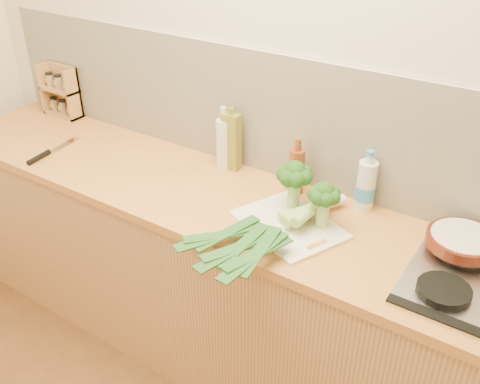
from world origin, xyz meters
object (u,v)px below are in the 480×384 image
object	(u,v)px
chopping_board	(289,225)
spice_rack	(62,94)
chefs_knife	(45,154)
skillet	(464,241)

from	to	relation	value
chopping_board	spice_rack	distance (m)	1.61
chopping_board	spice_rack	xyz separation A→B (m)	(-1.58, 0.28, 0.11)
chefs_knife	spice_rack	xyz separation A→B (m)	(-0.33, 0.40, 0.11)
skillet	chefs_knife	bearing A→B (deg)	-153.85
skillet	spice_rack	bearing A→B (deg)	-165.87
chefs_knife	skillet	xyz separation A→B (m)	(1.84, 0.30, 0.05)
chopping_board	chefs_knife	size ratio (longest dim) A/B	1.17
spice_rack	chefs_knife	bearing A→B (deg)	-51.07
chefs_knife	spice_rack	size ratio (longest dim) A/B	1.21
skillet	chopping_board	bearing A→B (deg)	-146.37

